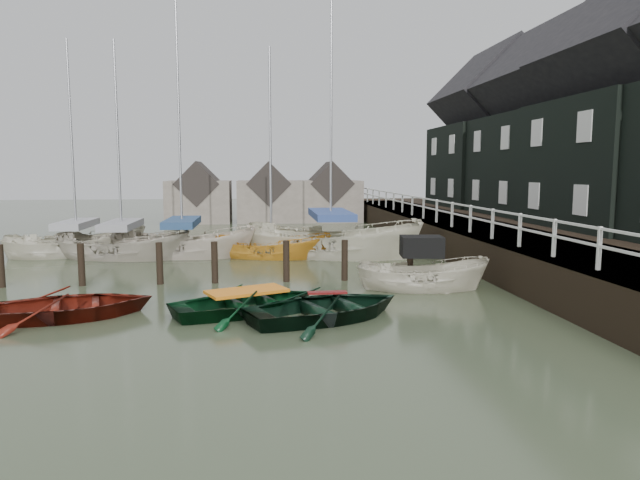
{
  "coord_description": "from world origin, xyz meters",
  "views": [
    {
      "loc": [
        0.31,
        -16.1,
        3.77
      ],
      "look_at": [
        2.36,
        3.07,
        1.4
      ],
      "focal_mm": 32.0,
      "sensor_mm": 36.0,
      "label": 1
    }
  ],
  "objects": [
    {
      "name": "motorboat",
      "position": [
        5.43,
        1.22,
        0.1
      ],
      "size": [
        4.32,
        2.05,
        2.49
      ],
      "rotation": [
        0.0,
        0.0,
        1.45
      ],
      "color": "beige",
      "rests_on": "ground"
    },
    {
      "name": "sailboat_d",
      "position": [
        3.43,
        8.63,
        0.06
      ],
      "size": [
        8.64,
        5.9,
        13.51
      ],
      "rotation": [
        0.0,
        0.0,
        1.18
      ],
      "color": "beige",
      "rests_on": "ground"
    },
    {
      "name": "sailboat_e",
      "position": [
        -7.79,
        10.09,
        0.06
      ],
      "size": [
        6.37,
        4.15,
        10.52
      ],
      "rotation": [
        0.0,
        0.0,
        1.92
      ],
      "color": "beige",
      "rests_on": "ground"
    },
    {
      "name": "ground",
      "position": [
        0.0,
        0.0,
        0.0
      ],
      "size": [
        120.0,
        120.0,
        0.0
      ],
      "primitive_type": "plane",
      "color": "#323B25",
      "rests_on": "ground"
    },
    {
      "name": "far_sheds",
      "position": [
        0.83,
        26.0,
        1.86
      ],
      "size": [
        14.0,
        4.08,
        4.39
      ],
      "color": "#665B51",
      "rests_on": "ground"
    },
    {
      "name": "rowboat_green",
      "position": [
        -0.05,
        -1.14,
        0.0
      ],
      "size": [
        4.81,
        4.23,
        0.83
      ],
      "primitive_type": "imported",
      "rotation": [
        0.0,
        0.0,
        1.99
      ],
      "color": "black",
      "rests_on": "ground"
    },
    {
      "name": "land_strip",
      "position": [
        15.0,
        10.0,
        0.0
      ],
      "size": [
        14.0,
        38.0,
        1.5
      ],
      "primitive_type": "cube",
      "color": "black",
      "rests_on": "ground"
    },
    {
      "name": "rowboat_red",
      "position": [
        -4.65,
        -1.18,
        0.0
      ],
      "size": [
        4.92,
        4.07,
        0.88
      ],
      "primitive_type": "imported",
      "rotation": [
        0.0,
        0.0,
        1.84
      ],
      "color": "#5A160C",
      "rests_on": "ground"
    },
    {
      "name": "rowboat_dkgreen",
      "position": [
        2.0,
        -2.01,
        0.0
      ],
      "size": [
        5.1,
        4.44,
        0.88
      ],
      "primitive_type": "imported",
      "rotation": [
        0.0,
        0.0,
        1.96
      ],
      "color": "black",
      "rests_on": "ground"
    },
    {
      "name": "quay_houses",
      "position": [
        14.99,
        8.66,
        5.68
      ],
      "size": [
        6.52,
        28.14,
        10.01
      ],
      "color": "black",
      "rests_on": "ground"
    },
    {
      "name": "mooring_pilings",
      "position": [
        -1.11,
        3.0,
        0.5
      ],
      "size": [
        13.72,
        0.22,
        1.8
      ],
      "color": "black",
      "rests_on": "ground"
    },
    {
      "name": "sailboat_c",
      "position": [
        0.81,
        8.53,
        0.02
      ],
      "size": [
        5.65,
        3.47,
        9.91
      ],
      "rotation": [
        0.0,
        0.0,
        1.27
      ],
      "color": "orange",
      "rests_on": "ground"
    },
    {
      "name": "pier",
      "position": [
        9.48,
        10.0,
        0.71
      ],
      "size": [
        3.04,
        32.0,
        2.7
      ],
      "color": "black",
      "rests_on": "ground"
    },
    {
      "name": "sailboat_a",
      "position": [
        -5.58,
        8.97,
        0.06
      ],
      "size": [
        6.61,
        4.0,
        10.34
      ],
      "rotation": [
        0.0,
        0.0,
        1.28
      ],
      "color": "#B8AF9D",
      "rests_on": "ground"
    },
    {
      "name": "sailboat_b",
      "position": [
        -3.06,
        9.18,
        0.06
      ],
      "size": [
        6.86,
        3.67,
        12.07
      ],
      "rotation": [
        0.0,
        0.0,
        1.38
      ],
      "color": "beige",
      "rests_on": "ground"
    }
  ]
}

